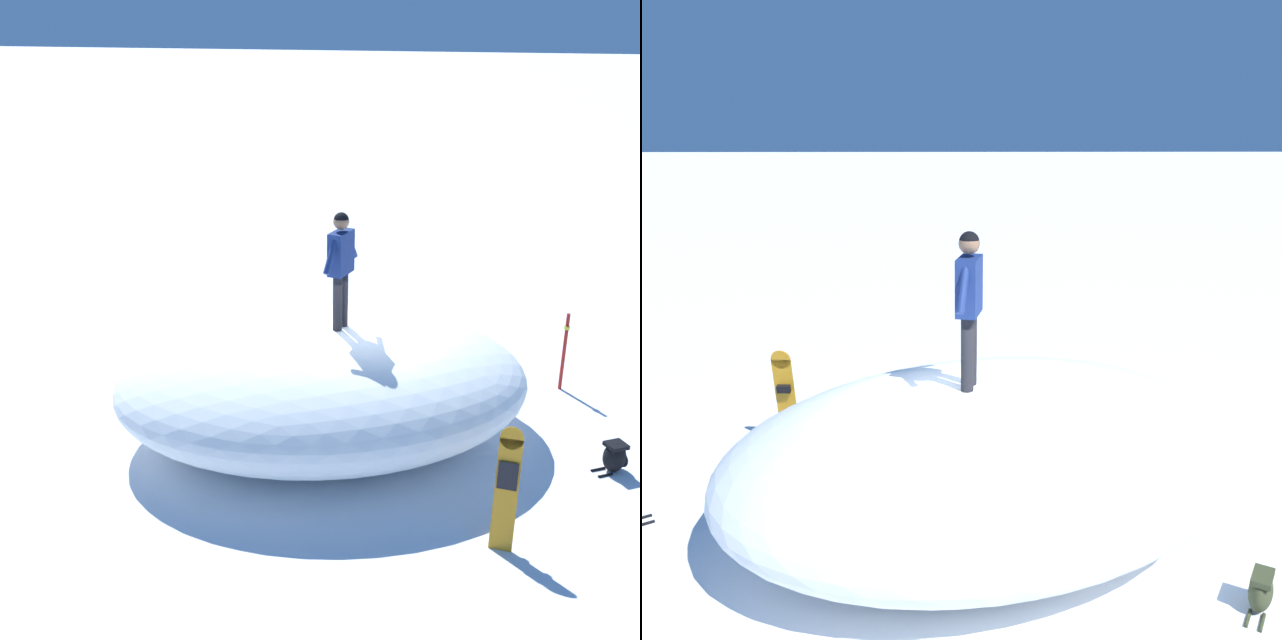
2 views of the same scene
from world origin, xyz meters
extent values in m
plane|color=white|center=(0.00, 0.00, 0.00)|extent=(240.00, 240.00, 0.00)
ellipsoid|color=white|center=(-0.42, 0.20, 0.89)|extent=(6.73, 7.61, 1.78)
cylinder|color=black|center=(-0.23, -0.06, 2.21)|extent=(0.14, 0.14, 0.84)
cylinder|color=black|center=(-0.42, -0.02, 2.21)|extent=(0.14, 0.14, 0.84)
cube|color=navy|center=(-0.33, -0.04, 2.94)|extent=(0.50, 0.31, 0.63)
sphere|color=#936B4C|center=(-0.33, -0.04, 3.40)|extent=(0.23, 0.23, 0.23)
cylinder|color=navy|center=(-0.01, -0.11, 3.00)|extent=(0.41, 0.17, 0.52)
cylinder|color=navy|center=(-0.64, 0.03, 3.00)|extent=(0.41, 0.17, 0.52)
sphere|color=black|center=(-0.33, -0.04, 3.43)|extent=(0.22, 0.22, 0.22)
cube|color=orange|center=(-2.50, -2.63, 0.71)|extent=(0.30, 0.30, 1.43)
cylinder|color=orange|center=(-2.37, -2.64, 1.43)|extent=(0.09, 0.29, 0.28)
cube|color=black|center=(-2.49, -2.63, 0.97)|extent=(0.09, 0.24, 0.34)
cube|color=black|center=(-2.41, -2.64, 0.97)|extent=(0.10, 0.20, 0.12)
cube|color=black|center=(-2.51, -2.63, 0.46)|extent=(0.10, 0.20, 0.12)
cylinder|color=black|center=(-0.44, -3.91, 0.01)|extent=(0.16, 0.21, 0.04)
cylinder|color=black|center=(-0.58, -4.00, 0.01)|extent=(0.16, 0.21, 0.04)
ellipsoid|color=#383D23|center=(1.18, 2.79, 0.20)|extent=(0.46, 0.40, 0.40)
ellipsoid|color=#4B5131|center=(1.02, 2.88, 0.14)|extent=(0.18, 0.20, 0.19)
cube|color=#383D23|center=(1.18, 2.79, 0.37)|extent=(0.38, 0.33, 0.06)
cylinder|color=#383D23|center=(1.33, 2.62, 0.01)|extent=(0.25, 0.17, 0.04)
cylinder|color=#383D23|center=(1.39, 2.73, 0.01)|extent=(0.25, 0.17, 0.04)
camera|label=1|loc=(-10.86, -2.49, 6.19)|focal=44.01mm
camera|label=2|loc=(7.08, -0.24, 4.62)|focal=39.64mm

